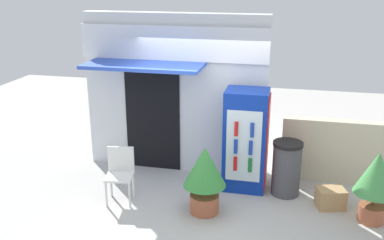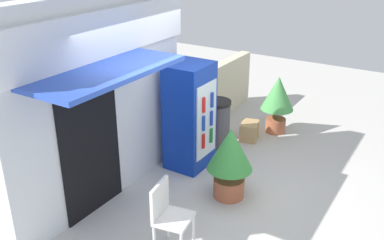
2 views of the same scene
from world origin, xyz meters
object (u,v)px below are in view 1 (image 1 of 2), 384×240
Objects in this scene: plastic_chair at (120,170)px; potted_plant_near_shop at (205,173)px; potted_plant_curbside at (376,179)px; cardboard_box at (331,198)px; drink_cooler at (246,140)px; trash_bin at (286,168)px.

potted_plant_near_shop reaches higher than plastic_chair.
plastic_chair is at bearing -177.22° from potted_plant_curbside.
potted_plant_near_shop is 2.08m from cardboard_box.
potted_plant_near_shop is at bearing -117.43° from drink_cooler.
potted_plant_curbside is at bearing -19.64° from drink_cooler.
drink_cooler reaches higher than potted_plant_curbside.
trash_bin is at bearing 36.25° from potted_plant_near_shop.
potted_plant_curbside is at bearing -25.28° from trash_bin.
cardboard_box is at bearing 153.02° from potted_plant_curbside.
trash_bin is at bearing 156.10° from cardboard_box.
potted_plant_curbside is (1.99, -0.71, -0.17)m from drink_cooler.
trash_bin reaches higher than cardboard_box.
plastic_chair reaches higher than cardboard_box.
potted_plant_near_shop is at bearing -143.75° from trash_bin.
drink_cooler is 1.14m from potted_plant_near_shop.
potted_plant_curbside is at bearing -26.98° from cardboard_box.
potted_plant_near_shop is 1.16× the size of trash_bin.
cardboard_box is at bearing 8.19° from plastic_chair.
drink_cooler is 1.56× the size of potted_plant_curbside.
trash_bin reaches higher than plastic_chair.
drink_cooler is at bearing 62.57° from potted_plant_near_shop.
potted_plant_curbside reaches higher than potted_plant_near_shop.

